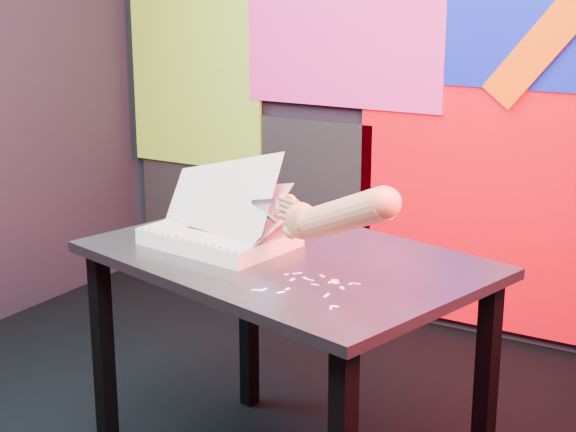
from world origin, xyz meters
The scene contains 7 objects.
room centered at (0.00, 0.00, 1.35)m, with size 3.01×3.01×2.71m.
backdrop centered at (0.06, 1.46, 0.96)m, with size 2.88×0.05×2.08m.
work_table centered at (0.31, 0.03, 0.65)m, with size 1.23×0.97×0.75m.
printout_stack centered at (0.10, 0.01, 0.78)m, with size 0.45×0.34×0.30m.
scissors centered at (0.37, -0.05, 0.89)m, with size 0.20×0.10×0.12m.
hand_forearm centered at (0.57, -0.14, 0.94)m, with size 0.42×0.22×0.21m.
paper_clippings centered at (0.50, -0.16, 0.75)m, with size 0.24×0.21×0.00m.
Camera 1 is at (1.53, -2.01, 1.51)m, focal length 55.00 mm.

